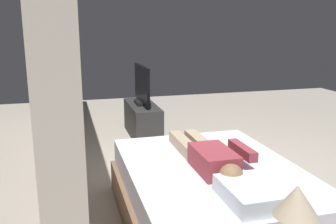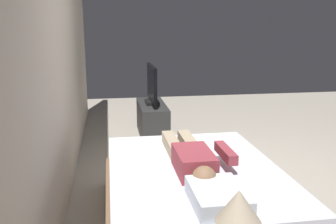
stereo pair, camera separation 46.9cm
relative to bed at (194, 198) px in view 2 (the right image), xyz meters
name	(u,v)px [view 2 (the right image)]	position (x,y,z in m)	size (l,w,h in m)	color
ground_plane	(227,182)	(0.84, -0.57, -0.26)	(10.00, 10.00, 0.00)	#ADA393
back_wall	(62,53)	(1.24, 1.15, 1.14)	(6.40, 0.10, 2.80)	beige
bed	(194,198)	(0.00, 0.00, 0.00)	(1.96, 1.46, 0.54)	brown
pillow	(218,197)	(-0.66, 0.00, 0.34)	(0.48, 0.34, 0.12)	white
person	(192,157)	(0.03, 0.02, 0.36)	(1.26, 0.46, 0.18)	#993842
remote	(233,156)	(0.18, -0.39, 0.29)	(0.15, 0.04, 0.02)	black
tv_stand	(152,120)	(2.75, 0.03, -0.01)	(1.10, 0.40, 0.50)	#2D2D2D
tv	(152,85)	(2.75, 0.03, 0.52)	(0.88, 0.20, 0.59)	black
lamp	(239,208)	(-1.28, 0.09, 0.59)	(0.22, 0.22, 0.42)	#59595B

